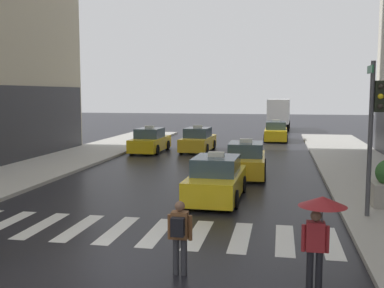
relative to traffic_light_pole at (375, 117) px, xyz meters
The scene contains 11 objects.
ground_plane 9.34m from the traffic_light_pole, 141.47° to the right, with size 160.00×160.00×0.00m, color black.
crosswalk_markings 7.96m from the traffic_light_pole, 160.31° to the right, with size 11.30×2.80×0.01m.
traffic_light_pole is the anchor object (origin of this frame).
taxi_lead 6.09m from the traffic_light_pole, 158.45° to the left, with size 2.00×4.57×1.80m.
taxi_second 8.86m from the traffic_light_pole, 121.50° to the left, with size 2.03×4.59×1.80m.
taxi_third 19.17m from the traffic_light_pole, 127.29° to the left, with size 1.99×4.57×1.80m.
taxi_fourth 18.41m from the traffic_light_pole, 117.41° to the left, with size 2.04×4.59×1.80m.
taxi_fifth 24.52m from the traffic_light_pole, 97.51° to the left, with size 1.93×4.54×1.80m.
box_truck 35.78m from the traffic_light_pole, 94.81° to the left, with size 2.48×7.61×3.35m.
pedestrian_with_umbrella 6.22m from the traffic_light_pole, 109.74° to the right, with size 0.96×0.96×1.94m.
pedestrian_with_backpack 7.66m from the traffic_light_pole, 132.40° to the right, with size 0.55×0.43×1.65m.
Camera 1 is at (4.01, -9.43, 3.97)m, focal length 43.09 mm.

